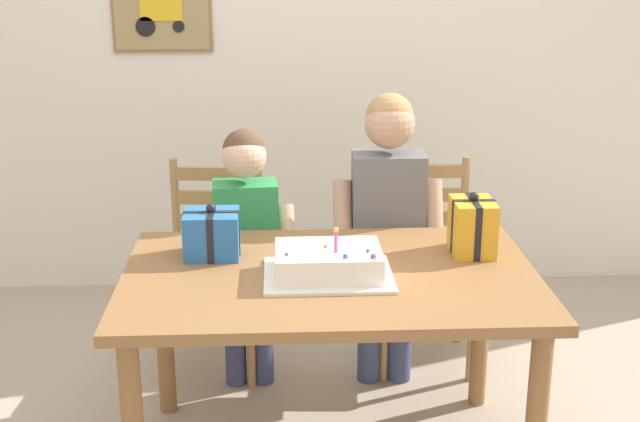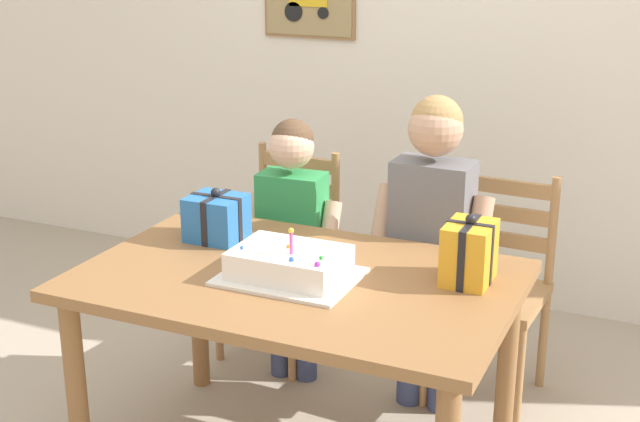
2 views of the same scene
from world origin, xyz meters
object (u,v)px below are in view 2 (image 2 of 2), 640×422
(child_older, at_px, (431,225))
(dining_table, at_px, (297,302))
(chair_right, at_px, (492,288))
(gift_box_beside_cake, at_px, (217,218))
(chair_left, at_px, (282,253))
(child_younger, at_px, (292,226))
(gift_box_red_large, at_px, (469,253))
(birthday_cake, at_px, (289,265))

(child_older, bearing_deg, dining_table, -114.49)
(dining_table, relative_size, chair_right, 1.57)
(gift_box_beside_cake, relative_size, chair_right, 0.22)
(gift_box_beside_cake, distance_m, chair_left, 0.73)
(chair_right, bearing_deg, child_younger, -164.68)
(gift_box_red_large, xyz_separation_m, chair_right, (-0.06, 0.65, -0.39))
(gift_box_red_large, bearing_deg, dining_table, -161.47)
(birthday_cake, xyz_separation_m, chair_left, (-0.46, 0.86, -0.33))
(birthday_cake, distance_m, chair_right, 1.04)
(gift_box_beside_cake, height_order, chair_left, gift_box_beside_cake)
(dining_table, height_order, child_older, child_older)
(dining_table, relative_size, child_younger, 1.28)
(child_younger, bearing_deg, gift_box_red_large, -26.86)
(gift_box_red_large, height_order, child_older, child_older)
(birthday_cake, height_order, gift_box_beside_cake, gift_box_beside_cake)
(gift_box_red_large, xyz_separation_m, gift_box_beside_cake, (-0.95, 0.01, -0.02))
(gift_box_beside_cake, distance_m, child_younger, 0.45)
(gift_box_beside_cake, distance_m, chair_right, 1.16)
(birthday_cake, distance_m, child_younger, 0.72)
(chair_right, relative_size, child_older, 0.72)
(child_older, relative_size, child_younger, 1.12)
(child_younger, bearing_deg, chair_left, 126.15)
(chair_left, height_order, child_older, child_older)
(birthday_cake, bearing_deg, child_younger, 115.24)
(chair_right, relative_size, child_younger, 0.81)
(chair_left, distance_m, child_older, 0.84)
(gift_box_beside_cake, bearing_deg, birthday_cake, -29.29)
(chair_right, xyz_separation_m, child_older, (-0.20, -0.22, 0.31))
(chair_left, bearing_deg, gift_box_red_large, -32.70)
(dining_table, relative_size, chair_left, 1.57)
(birthday_cake, distance_m, child_older, 0.71)
(dining_table, height_order, gift_box_beside_cake, gift_box_beside_cake)
(gift_box_beside_cake, relative_size, child_older, 0.16)
(child_younger, bearing_deg, gift_box_beside_cake, -104.47)
(child_older, distance_m, child_younger, 0.60)
(chair_right, xyz_separation_m, child_younger, (-0.79, -0.22, 0.22))
(gift_box_beside_cake, height_order, child_younger, child_younger)
(dining_table, bearing_deg, gift_box_red_large, 18.53)
(birthday_cake, relative_size, chair_right, 0.48)
(chair_left, bearing_deg, dining_table, -60.25)
(chair_left, relative_size, chair_right, 1.00)
(gift_box_beside_cake, xyz_separation_m, chair_right, (0.90, 0.63, -0.37))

